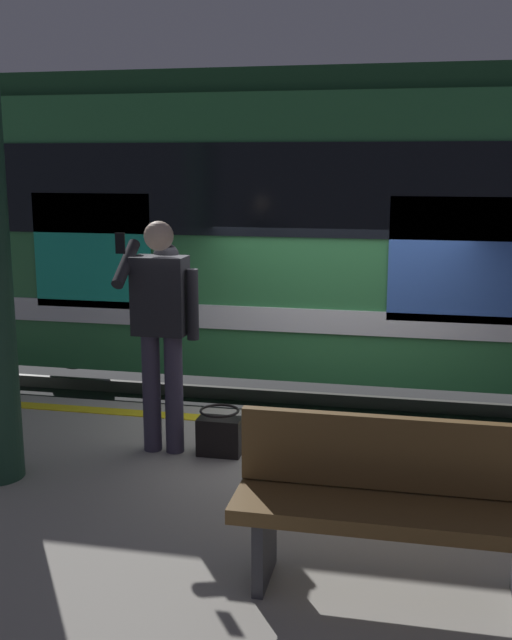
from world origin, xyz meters
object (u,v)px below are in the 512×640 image
object	(u,v)px
train_carriage	(291,219)
passenger	(161,317)
handbag	(220,434)
bench	(392,500)

from	to	relation	value
train_carriage	passenger	xyz separation A→B (m)	(0.41, 3.46, -0.48)
handbag	bench	distance (m)	2.13
passenger	bench	bearing A→B (deg)	137.89
handbag	bench	bearing A→B (deg)	129.73
train_carriage	handbag	bearing A→B (deg)	90.55
handbag	bench	world-z (taller)	bench
train_carriage	passenger	bearing A→B (deg)	83.25
bench	train_carriage	bearing A→B (deg)	-74.82
handbag	passenger	bearing A→B (deg)	0.23
passenger	bench	distance (m)	2.47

